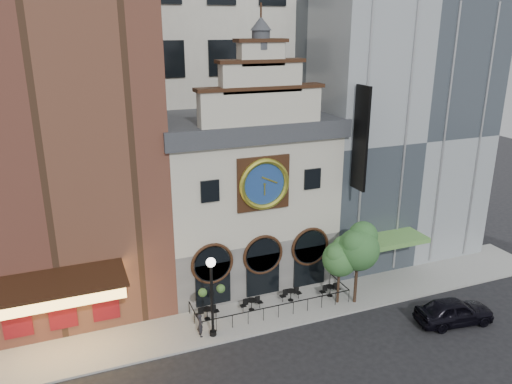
{
  "coord_description": "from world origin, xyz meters",
  "views": [
    {
      "loc": [
        -11.83,
        -24.61,
        18.2
      ],
      "look_at": [
        0.32,
        6.0,
        7.27
      ],
      "focal_mm": 35.0,
      "sensor_mm": 36.0,
      "label": 1
    }
  ],
  "objects": [
    {
      "name": "tree_left",
      "position": [
        4.6,
        1.47,
        3.63
      ],
      "size": [
        2.47,
        2.38,
        4.75
      ],
      "color": "#382619",
      "rests_on": "sidewalk"
    },
    {
      "name": "lamppost",
      "position": [
        -4.56,
        0.87,
        3.39
      ],
      "size": [
        1.68,
        0.58,
        5.25
      ],
      "rotation": [
        0.0,
        0.0,
        0.04
      ],
      "color": "black",
      "rests_on": "sidewalk"
    },
    {
      "name": "sidewalk",
      "position": [
        0.0,
        2.5,
        0.07
      ],
      "size": [
        44.0,
        5.0,
        0.15
      ],
      "primitive_type": "cube",
      "color": "gray",
      "rests_on": "ground"
    },
    {
      "name": "ground",
      "position": [
        0.0,
        0.0,
        0.0
      ],
      "size": [
        120.0,
        120.0,
        0.0
      ],
      "primitive_type": "plane",
      "color": "black",
      "rests_on": "ground"
    },
    {
      "name": "retail_building",
      "position": [
        12.99,
        9.99,
        10.14
      ],
      "size": [
        14.0,
        14.4,
        20.0
      ],
      "color": "gray",
      "rests_on": "ground"
    },
    {
      "name": "office_tower",
      "position": [
        0.0,
        20.0,
        20.0
      ],
      "size": [
        20.0,
        16.0,
        40.0
      ],
      "primitive_type": "cube",
      "color": "beige",
      "rests_on": "ground"
    },
    {
      "name": "clock_building",
      "position": [
        0.0,
        7.82,
        6.69
      ],
      "size": [
        12.6,
        8.78,
        18.65
      ],
      "color": "#605E5B",
      "rests_on": "ground"
    },
    {
      "name": "pedestrian",
      "position": [
        -5.29,
        1.09,
        0.91
      ],
      "size": [
        0.41,
        0.59,
        1.53
      ],
      "primitive_type": "imported",
      "rotation": [
        0.0,
        0.0,
        1.66
      ],
      "color": "black",
      "rests_on": "sidewalk"
    },
    {
      "name": "tree_right",
      "position": [
        5.73,
        1.09,
        4.34
      ],
      "size": [
        2.96,
        2.86,
        5.71
      ],
      "color": "#382619",
      "rests_on": "sidewalk"
    },
    {
      "name": "bistro_3",
      "position": [
        4.49,
        2.37,
        0.61
      ],
      "size": [
        1.58,
        0.68,
        0.9
      ],
      "color": "black",
      "rests_on": "sidewalk"
    },
    {
      "name": "bistro_2",
      "position": [
        1.66,
        2.84,
        0.61
      ],
      "size": [
        1.58,
        0.68,
        0.9
      ],
      "color": "black",
      "rests_on": "sidewalk"
    },
    {
      "name": "cafe_railing",
      "position": [
        0.0,
        2.5,
        0.6
      ],
      "size": [
        10.6,
        2.6,
        0.9
      ],
      "primitive_type": null,
      "color": "black",
      "rests_on": "sidewalk"
    },
    {
      "name": "bistro_1",
      "position": [
        -1.32,
        2.69,
        0.61
      ],
      "size": [
        1.58,
        0.68,
        0.9
      ],
      "color": "black",
      "rests_on": "sidewalk"
    },
    {
      "name": "theater_building",
      "position": [
        -13.0,
        9.96,
        12.6
      ],
      "size": [
        14.0,
        15.6,
        25.0
      ],
      "color": "brown",
      "rests_on": "ground"
    },
    {
      "name": "car_right",
      "position": [
        10.32,
        -3.31,
        0.86
      ],
      "size": [
        5.28,
        2.7,
        1.72
      ],
      "primitive_type": "imported",
      "rotation": [
        0.0,
        0.0,
        1.43
      ],
      "color": "black",
      "rests_on": "ground"
    },
    {
      "name": "bistro_0",
      "position": [
        -4.39,
        2.73,
        0.61
      ],
      "size": [
        1.58,
        0.68,
        0.9
      ],
      "color": "black",
      "rests_on": "sidewalk"
    }
  ]
}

